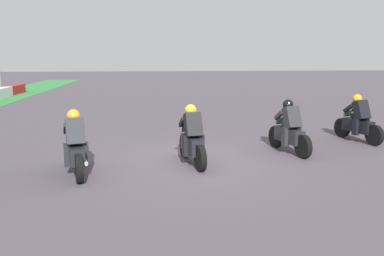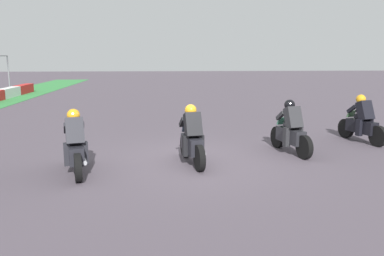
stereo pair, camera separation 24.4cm
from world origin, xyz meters
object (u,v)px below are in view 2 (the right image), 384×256
Objects in this scene: rider_lane_c at (192,140)px; rider_lane_a at (362,123)px; rider_lane_b at (291,131)px; rider_lane_d at (76,147)px.

rider_lane_a is at bearing -79.50° from rider_lane_c.
rider_lane_a is 2.99m from rider_lane_b.
rider_lane_a is at bearing -86.68° from rider_lane_d.
rider_lane_b and rider_lane_c have the same top height.
rider_lane_d is (-0.63, 2.76, 0.00)m from rider_lane_c.
rider_lane_c is 2.83m from rider_lane_d.
rider_lane_c is (-0.90, 2.86, 0.00)m from rider_lane_b.
rider_lane_a and rider_lane_c have the same top height.
rider_lane_c is 1.01× the size of rider_lane_d.
rider_lane_b is at bearing 99.59° from rider_lane_a.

